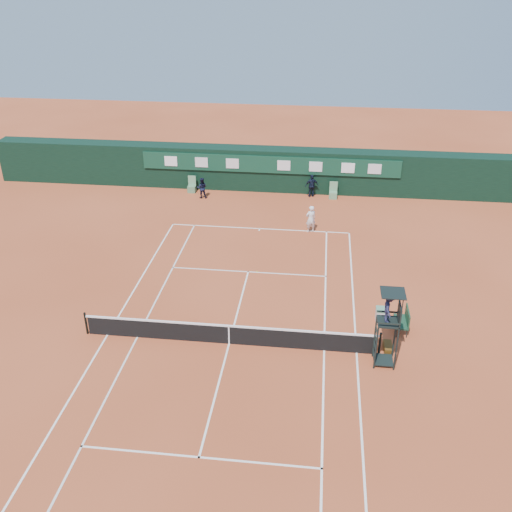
{
  "coord_description": "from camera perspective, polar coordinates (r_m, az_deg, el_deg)",
  "views": [
    {
      "loc": [
        3.53,
        -19.86,
        14.94
      ],
      "look_at": [
        0.47,
        6.0,
        1.2
      ],
      "focal_mm": 40.0,
      "sensor_mm": 36.0,
      "label": 1
    }
  ],
  "objects": [
    {
      "name": "ground",
      "position": [
        25.1,
        -2.7,
        -8.74
      ],
      "size": [
        90.0,
        90.0,
        0.0
      ],
      "primitive_type": "plane",
      "color": "#BE522C",
      "rests_on": "ground"
    },
    {
      "name": "court_lines",
      "position": [
        25.1,
        -2.7,
        -8.73
      ],
      "size": [
        11.05,
        23.85,
        0.01
      ],
      "color": "white",
      "rests_on": "ground"
    },
    {
      "name": "tennis_net",
      "position": [
        24.8,
        -2.72,
        -7.8
      ],
      "size": [
        12.9,
        0.1,
        1.1
      ],
      "color": "black",
      "rests_on": "ground"
    },
    {
      "name": "back_wall",
      "position": [
        41.02,
        1.46,
        8.7
      ],
      "size": [
        40.0,
        1.65,
        3.0
      ],
      "color": "black",
      "rests_on": "ground"
    },
    {
      "name": "linesman_chair_left",
      "position": [
        41.11,
        -6.44,
        6.8
      ],
      "size": [
        0.55,
        0.5,
        1.15
      ],
      "color": "#527E57",
      "rests_on": "ground"
    },
    {
      "name": "linesman_chair_right",
      "position": [
        40.12,
        7.72,
        6.18
      ],
      "size": [
        0.55,
        0.5,
        1.15
      ],
      "color": "#5C8D63",
      "rests_on": "ground"
    },
    {
      "name": "umpire_chair",
      "position": [
        23.19,
        13.15,
        -5.59
      ],
      "size": [
        0.96,
        0.95,
        3.42
      ],
      "color": "black",
      "rests_on": "ground"
    },
    {
      "name": "player_bench",
      "position": [
        26.38,
        14.57,
        -6.15
      ],
      "size": [
        0.56,
        1.2,
        1.1
      ],
      "color": "#173A26",
      "rests_on": "ground"
    },
    {
      "name": "tennis_bag",
      "position": [
        25.24,
        13.04,
        -8.91
      ],
      "size": [
        0.36,
        0.8,
        0.3
      ],
      "primitive_type": "cube",
      "rotation": [
        0.0,
        0.0,
        0.02
      ],
      "color": "black",
      "rests_on": "ground"
    },
    {
      "name": "cooler",
      "position": [
        26.96,
        12.48,
        -5.75
      ],
      "size": [
        0.57,
        0.57,
        0.65
      ],
      "color": "silver",
      "rests_on": "ground"
    },
    {
      "name": "tennis_ball",
      "position": [
        30.38,
        0.11,
        -1.57
      ],
      "size": [
        0.07,
        0.07,
        0.07
      ],
      "primitive_type": "sphere",
      "color": "#C7D832",
      "rests_on": "ground"
    },
    {
      "name": "player",
      "position": [
        34.67,
        5.5,
        3.71
      ],
      "size": [
        0.73,
        0.62,
        1.7
      ],
      "primitive_type": "imported",
      "rotation": [
        0.0,
        0.0,
        3.56
      ],
      "color": "white",
      "rests_on": "ground"
    },
    {
      "name": "ball_kid_left",
      "position": [
        39.85,
        -5.44,
        6.8
      ],
      "size": [
        0.77,
        0.63,
        1.46
      ],
      "primitive_type": "imported",
      "rotation": [
        0.0,
        0.0,
        3.26
      ],
      "color": "black",
      "rests_on": "ground"
    },
    {
      "name": "ball_kid_right",
      "position": [
        40.03,
        5.6,
        7.01
      ],
      "size": [
        1.02,
        0.66,
        1.62
      ],
      "primitive_type": "imported",
      "rotation": [
        0.0,
        0.0,
        3.45
      ],
      "color": "black",
      "rests_on": "ground"
    }
  ]
}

